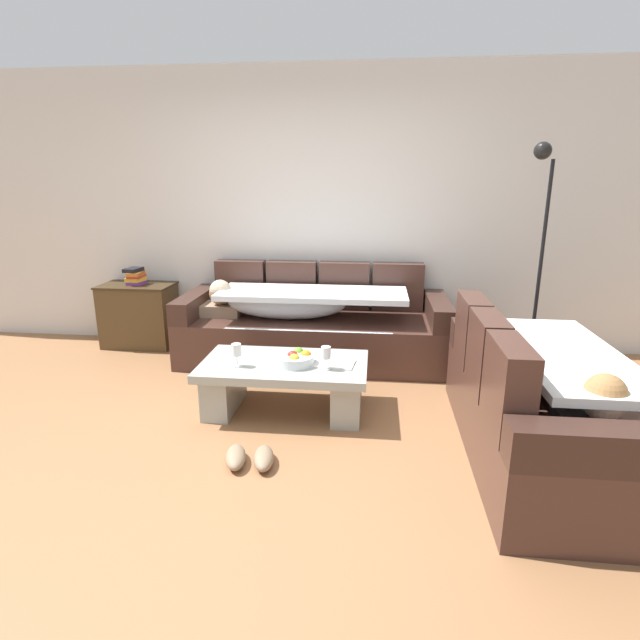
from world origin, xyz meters
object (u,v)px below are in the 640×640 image
(couch_near_window, at_px, (544,405))
(open_magazine, at_px, (335,364))
(couch_along_wall, at_px, (309,326))
(fruit_bowl, at_px, (296,359))
(side_cabinet, at_px, (139,315))
(coffee_table, at_px, (285,380))
(wine_glass_near_right, at_px, (326,354))
(pair_of_shoes, at_px, (250,458))
(wine_glass_near_left, at_px, (236,351))
(book_stack_on_cabinet, at_px, (135,276))
(floor_lamp, at_px, (538,246))

(couch_near_window, distance_m, open_magazine, 1.39)
(couch_along_wall, distance_m, fruit_bowl, 1.17)
(side_cabinet, bearing_deg, coffee_table, -37.72)
(couch_near_window, bearing_deg, fruit_bowl, 75.41)
(couch_near_window, relative_size, open_magazine, 6.70)
(couch_along_wall, xyz_separation_m, wine_glass_near_right, (0.28, -1.24, 0.17))
(couch_along_wall, relative_size, open_magazine, 8.75)
(couch_along_wall, bearing_deg, pair_of_shoes, -93.52)
(wine_glass_near_left, xyz_separation_m, book_stack_on_cabinet, (-1.44, 1.47, 0.23))
(book_stack_on_cabinet, bearing_deg, floor_lamp, -4.18)
(wine_glass_near_right, relative_size, open_magazine, 0.59)
(floor_lamp, bearing_deg, coffee_table, -151.71)
(open_magazine, height_order, floor_lamp, floor_lamp)
(wine_glass_near_right, bearing_deg, couch_near_window, -13.80)
(floor_lamp, relative_size, pair_of_shoes, 5.69)
(wine_glass_near_left, height_order, wine_glass_near_right, same)
(fruit_bowl, relative_size, wine_glass_near_left, 1.69)
(couch_near_window, bearing_deg, book_stack_on_cabinet, 62.34)
(wine_glass_near_left, bearing_deg, floor_lamp, 27.22)
(wine_glass_near_left, distance_m, floor_lamp, 2.69)
(side_cabinet, bearing_deg, wine_glass_near_left, -45.71)
(wine_glass_near_right, bearing_deg, floor_lamp, 35.07)
(side_cabinet, height_order, pair_of_shoes, side_cabinet)
(wine_glass_near_left, relative_size, pair_of_shoes, 0.48)
(couch_along_wall, distance_m, wine_glass_near_left, 1.31)
(couch_along_wall, relative_size, pair_of_shoes, 7.15)
(pair_of_shoes, bearing_deg, floor_lamp, 41.29)
(coffee_table, bearing_deg, open_magazine, -0.20)
(floor_lamp, bearing_deg, fruit_bowl, -149.92)
(open_magazine, distance_m, book_stack_on_cabinet, 2.54)
(book_stack_on_cabinet, bearing_deg, fruit_bowl, -36.91)
(side_cabinet, xyz_separation_m, book_stack_on_cabinet, (-0.00, -0.00, 0.40))
(coffee_table, distance_m, open_magazine, 0.39)
(fruit_bowl, distance_m, wine_glass_near_right, 0.25)
(wine_glass_near_right, bearing_deg, pair_of_shoes, -121.48)
(couch_near_window, bearing_deg, side_cabinet, 62.33)
(coffee_table, bearing_deg, wine_glass_near_left, -160.04)
(pair_of_shoes, bearing_deg, coffee_table, 83.90)
(wine_glass_near_left, height_order, open_magazine, wine_glass_near_left)
(wine_glass_near_left, bearing_deg, coffee_table, 19.96)
(fruit_bowl, xyz_separation_m, wine_glass_near_left, (-0.41, -0.09, 0.07))
(coffee_table, bearing_deg, couch_along_wall, 88.20)
(side_cabinet, relative_size, pair_of_shoes, 2.10)
(fruit_bowl, relative_size, book_stack_on_cabinet, 1.29)
(wine_glass_near_right, relative_size, book_stack_on_cabinet, 0.76)
(couch_along_wall, distance_m, pair_of_shoes, 1.91)
(couch_along_wall, height_order, open_magazine, couch_along_wall)
(side_cabinet, bearing_deg, fruit_bowl, -36.93)
(open_magazine, bearing_deg, couch_near_window, -11.66)
(wine_glass_near_right, height_order, floor_lamp, floor_lamp)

